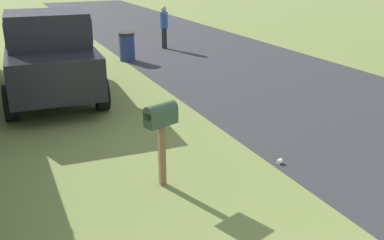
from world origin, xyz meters
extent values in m
cube|color=#2D2D30|center=(6.00, -4.12, 0.00)|extent=(60.00, 6.19, 0.01)
cube|color=brown|center=(5.11, 0.85, 0.48)|extent=(0.09, 0.09, 0.96)
cube|color=#334C33|center=(5.11, 0.85, 1.07)|extent=(0.35, 0.53, 0.22)
cylinder|color=#334C33|center=(5.11, 0.85, 1.18)|extent=(0.35, 0.53, 0.20)
cube|color=red|center=(5.22, 0.85, 1.13)|extent=(0.02, 0.04, 0.18)
cube|color=black|center=(10.60, 1.68, 0.88)|extent=(5.03, 2.17, 0.90)
cube|color=black|center=(10.01, 1.71, 1.71)|extent=(1.77, 1.83, 0.76)
cube|color=black|center=(10.01, 1.71, 1.71)|extent=(1.73, 1.87, 0.53)
cube|color=black|center=(11.63, 0.75, 1.39)|extent=(2.56, 0.23, 0.12)
cube|color=black|center=(11.73, 2.48, 1.39)|extent=(2.56, 0.23, 0.12)
cylinder|color=black|center=(8.93, 0.83, 0.38)|extent=(0.77, 0.30, 0.76)
cylinder|color=black|center=(9.04, 2.72, 0.38)|extent=(0.77, 0.30, 0.76)
cylinder|color=black|center=(12.17, 0.64, 0.38)|extent=(0.77, 0.30, 0.76)
cylinder|color=black|center=(12.28, 2.53, 0.38)|extent=(0.77, 0.30, 0.76)
cylinder|color=navy|center=(13.54, -1.14, 0.42)|extent=(0.51, 0.51, 0.85)
cylinder|color=black|center=(13.54, -1.14, 0.89)|extent=(0.53, 0.53, 0.08)
cylinder|color=black|center=(15.06, -3.03, 0.39)|extent=(0.14, 0.14, 0.78)
cylinder|color=black|center=(14.92, -3.03, 0.39)|extent=(0.14, 0.14, 0.78)
cylinder|color=#335999|center=(14.99, -3.03, 1.07)|extent=(0.30, 0.30, 0.59)
sphere|color=tan|center=(14.99, -3.03, 1.47)|extent=(0.21, 0.21, 0.21)
cylinder|color=#335999|center=(15.19, -3.02, 1.10)|extent=(0.09, 0.17, 0.53)
cylinder|color=#335999|center=(14.79, -3.03, 1.10)|extent=(0.09, 0.17, 0.53)
cylinder|color=silver|center=(7.98, -0.22, 0.03)|extent=(0.09, 0.13, 0.07)
cylinder|color=white|center=(4.95, -1.16, 0.04)|extent=(0.11, 0.12, 0.08)
camera|label=1|loc=(-0.31, 2.85, 3.17)|focal=40.44mm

